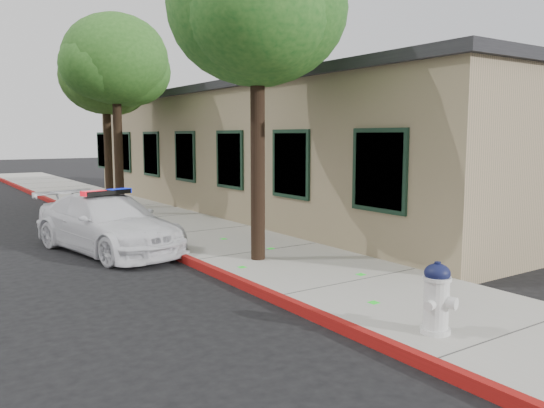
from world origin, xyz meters
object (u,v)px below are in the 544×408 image
at_px(clapboard_building, 288,150).
at_px(fire_hydrant, 437,298).
at_px(street_tree_mid, 116,64).
at_px(street_tree_far, 107,80).
at_px(police_car, 108,223).
at_px(street_tree_near, 258,16).

distance_m(clapboard_building, fire_hydrant, 12.99).
distance_m(fire_hydrant, street_tree_mid, 13.39).
relative_size(fire_hydrant, street_tree_far, 0.16).
xyz_separation_m(clapboard_building, street_tree_far, (-5.41, 3.03, 2.40)).
relative_size(fire_hydrant, street_tree_mid, 0.15).
xyz_separation_m(clapboard_building, police_car, (-7.59, -3.51, -1.47)).
distance_m(police_car, fire_hydrant, 8.12).
bearing_deg(police_car, fire_hydrant, -90.23).
relative_size(clapboard_building, police_car, 4.38).
height_order(clapboard_building, police_car, clapboard_building).
height_order(police_car, street_tree_near, street_tree_near).
height_order(clapboard_building, fire_hydrant, clapboard_building).
distance_m(clapboard_building, street_tree_far, 6.65).
relative_size(street_tree_near, street_tree_far, 1.10).
bearing_deg(street_tree_near, police_car, 123.41).
height_order(clapboard_building, street_tree_near, street_tree_near).
height_order(fire_hydrant, street_tree_mid, street_tree_mid).
xyz_separation_m(police_car, street_tree_far, (2.18, 6.55, 3.87)).
relative_size(police_car, fire_hydrant, 5.18).
distance_m(street_tree_near, street_tree_far, 9.70).
xyz_separation_m(police_car, street_tree_near, (2.08, -3.15, 4.28)).
bearing_deg(clapboard_building, police_car, -155.17).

